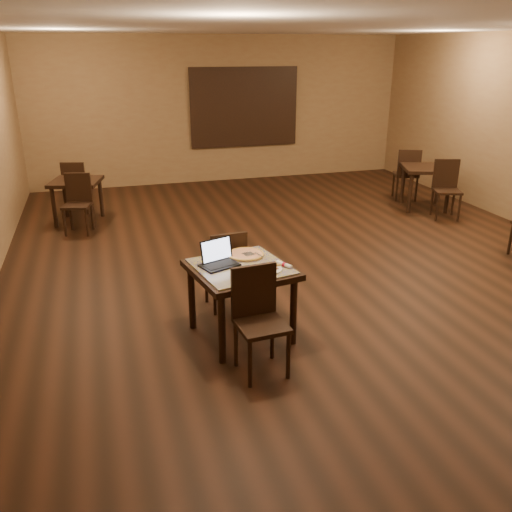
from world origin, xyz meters
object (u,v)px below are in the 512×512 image
object	(u,v)px
other_table_b_chair_near	(78,200)
chair_main_near	(258,314)
tiled_table	(241,275)
laptop	(218,258)
other_table_a_chair_far	(407,172)
other_table_a_chair_near	(446,185)
other_table_b_chair_far	(76,184)
pizza_pan	(246,256)
other_table_a	(426,174)
other_table_b	(76,187)
chair_main_far	(227,266)

from	to	relation	value
other_table_b_chair_near	chair_main_near	bearing A→B (deg)	-56.04
tiled_table	laptop	world-z (taller)	laptop
tiled_table	other_table_a_chair_far	distance (m)	6.03
other_table_a_chair_near	other_table_b_chair_far	world-z (taller)	other_table_a_chair_near
laptop	other_table_b_chair_far	bearing A→B (deg)	85.55
other_table_b_chair_far	other_table_b_chair_near	bearing A→B (deg)	107.10
pizza_pan	other_table_a_chair_far	world-z (taller)	other_table_a_chair_far
tiled_table	laptop	size ratio (longest dim) A/B	2.61
laptop	other_table_a	distance (m)	5.77
other_table_a_chair_far	other_table_b_chair_far	xyz separation A→B (m)	(-5.99, 0.87, -0.03)
laptop	other_table_b_chair_near	size ratio (longest dim) A/B	0.45
chair_main_near	other_table_b	bearing A→B (deg)	102.47
laptop	other_table_b	bearing A→B (deg)	87.17
pizza_pan	other_table_b	xyz separation A→B (m)	(-1.73, 4.25, -0.18)
pizza_pan	other_table_a_chair_far	xyz separation A→B (m)	(4.25, 3.92, -0.21)
other_table_a	pizza_pan	bearing A→B (deg)	-122.51
chair_main_far	laptop	world-z (taller)	laptop
other_table_a_chair_near	tiled_table	bearing A→B (deg)	-126.32
pizza_pan	other_table_a	size ratio (longest dim) A/B	0.35
chair_main_near	other_table_b_chair_far	bearing A→B (deg)	101.09
other_table_a	other_table_b	bearing A→B (deg)	-169.13
chair_main_far	other_table_a_chair_far	world-z (taller)	other_table_a_chair_far
tiled_table	other_table_a_chair_far	size ratio (longest dim) A/B	1.10
other_table_a_chair_near	other_table_b_chair_near	bearing A→B (deg)	-169.46
pizza_pan	other_table_b_chair_far	world-z (taller)	other_table_b_chair_far
other_table_a_chair_near	other_table_b_chair_near	xyz separation A→B (m)	(-6.01, 0.94, -0.03)
other_table_a_chair_far	other_table_b_chair_near	size ratio (longest dim) A/B	1.06
other_table_b	other_table_b_chair_near	bearing A→B (deg)	-72.90
other_table_a_chair_far	tiled_table	bearing A→B (deg)	63.07
laptop	other_table_b_chair_near	bearing A→B (deg)	89.21
chair_main_near	laptop	distance (m)	0.80
other_table_b_chair_far	tiled_table	bearing A→B (deg)	122.82
other_table_a	other_table_b_chair_near	distance (m)	5.99
other_table_a	other_table_a_chair_near	bearing A→B (deg)	-67.73
laptop	other_table_b_chair_far	world-z (taller)	laptop
chair_main_near	other_table_b_chair_near	world-z (taller)	chair_main_near
chair_main_far	other_table_b_chair_far	size ratio (longest dim) A/B	1.00
laptop	other_table_a_chair_far	world-z (taller)	laptop
other_table_a	other_table_b_chair_near	world-z (taller)	other_table_b_chair_near
tiled_table	other_table_b_chair_near	distance (m)	4.26
tiled_table	pizza_pan	world-z (taller)	pizza_pan
pizza_pan	other_table_b_chair_near	distance (m)	4.09
chair_main_far	other_table_a	size ratio (longest dim) A/B	0.89
pizza_pan	other_table_a	xyz separation A→B (m)	(4.27, 3.35, -0.14)
chair_main_near	tiled_table	bearing A→B (deg)	84.40
chair_main_far	other_table_b	size ratio (longest dim) A/B	0.99
pizza_pan	other_table_b	distance (m)	4.59
chair_main_near	other_table_b	distance (m)	5.35
chair_main_far	other_table_a	world-z (taller)	chair_main_far
other_table_b	other_table_b_chair_far	world-z (taller)	other_table_b_chair_far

